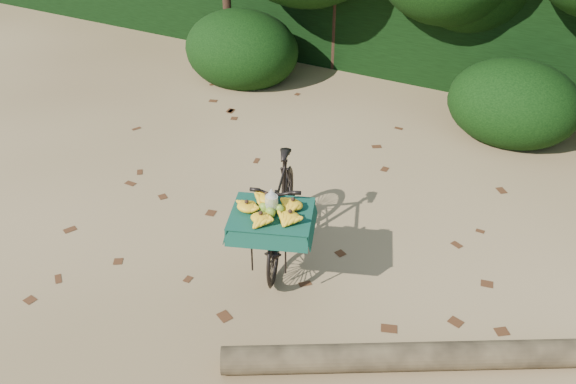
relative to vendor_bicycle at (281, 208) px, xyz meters
The scene contains 6 objects.
ground 0.69m from the vendor_bicycle, 80.91° to the right, with size 80.00×80.00×0.00m, color tan.
vendor_bicycle is the anchor object (origin of this frame).
fallen_log 2.04m from the vendor_bicycle, 25.09° to the right, with size 0.24×0.24×3.33m, color brown.
hedge_backdrop 5.88m from the vendor_bicycle, 89.32° to the left, with size 26.00×1.80×1.80m, color black.
bush_clumps 3.91m from the vendor_bicycle, 81.63° to the left, with size 8.80×1.70×0.90m, color black, non-canonical shape.
leaf_litter 0.58m from the vendor_bicycle, 72.40° to the left, with size 7.00×7.30×0.01m, color #462612, non-canonical shape.
Camera 1 is at (2.48, -4.07, 4.11)m, focal length 38.00 mm.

